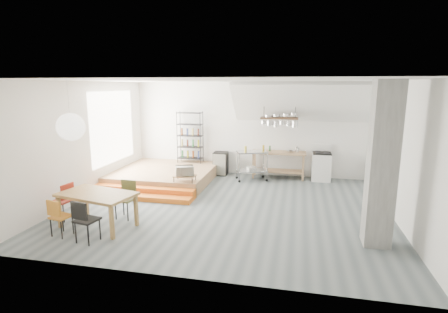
% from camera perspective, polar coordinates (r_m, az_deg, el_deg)
% --- Properties ---
extents(floor, '(8.00, 8.00, 0.00)m').
position_cam_1_polar(floor, '(9.15, 0.58, -8.17)').
color(floor, '#535C60').
rests_on(floor, ground).
extents(wall_back, '(8.00, 0.04, 3.20)m').
position_cam_1_polar(wall_back, '(12.15, 3.91, 4.50)').
color(wall_back, silver).
rests_on(wall_back, ground).
extents(wall_left, '(0.04, 7.00, 3.20)m').
position_cam_1_polar(wall_left, '(10.30, -21.78, 2.42)').
color(wall_left, silver).
rests_on(wall_left, ground).
extents(wall_right, '(0.04, 7.00, 3.20)m').
position_cam_1_polar(wall_right, '(8.87, 26.83, 0.64)').
color(wall_right, silver).
rests_on(wall_right, ground).
extents(ceiling, '(8.00, 7.00, 0.02)m').
position_cam_1_polar(ceiling, '(8.61, 0.62, 12.30)').
color(ceiling, white).
rests_on(ceiling, wall_back).
extents(slope_ceiling, '(4.40, 1.44, 1.32)m').
position_cam_1_polar(slope_ceiling, '(11.35, 12.66, 8.57)').
color(slope_ceiling, white).
rests_on(slope_ceiling, wall_back).
extents(window_pane, '(0.02, 2.50, 2.20)m').
position_cam_1_polar(window_pane, '(11.53, -17.65, 4.60)').
color(window_pane, white).
rests_on(window_pane, wall_left).
extents(platform, '(3.00, 3.00, 0.40)m').
position_cam_1_polar(platform, '(11.62, -9.59, -2.99)').
color(platform, '#9E754F').
rests_on(platform, ground).
extents(step_lower, '(3.00, 0.35, 0.13)m').
position_cam_1_polar(step_lower, '(9.95, -13.71, -6.46)').
color(step_lower, orange).
rests_on(step_lower, ground).
extents(step_upper, '(3.00, 0.35, 0.27)m').
position_cam_1_polar(step_upper, '(10.23, -12.88, -5.53)').
color(step_upper, orange).
rests_on(step_upper, ground).
extents(concrete_column, '(0.50, 0.50, 3.20)m').
position_cam_1_polar(concrete_column, '(7.27, 24.40, -1.31)').
color(concrete_column, slate).
rests_on(concrete_column, ground).
extents(kitchen_counter, '(1.80, 0.60, 0.91)m').
position_cam_1_polar(kitchen_counter, '(11.86, 8.86, -0.56)').
color(kitchen_counter, '#9E754F').
rests_on(kitchen_counter, ground).
extents(stove, '(0.60, 0.60, 1.18)m').
position_cam_1_polar(stove, '(11.91, 15.58, -1.52)').
color(stove, white).
rests_on(stove, ground).
extents(pot_rack, '(1.20, 0.50, 1.43)m').
position_cam_1_polar(pot_rack, '(11.43, 9.15, 5.83)').
color(pot_rack, '#442C1B').
rests_on(pot_rack, ceiling).
extents(wire_shelving, '(0.88, 0.38, 1.80)m').
position_cam_1_polar(wire_shelving, '(12.35, -5.55, 3.30)').
color(wire_shelving, black).
rests_on(wire_shelving, platform).
extents(microwave_shelf, '(0.60, 0.40, 0.16)m').
position_cam_1_polar(microwave_shelf, '(10.03, -6.42, -3.19)').
color(microwave_shelf, '#9E754F').
rests_on(microwave_shelf, platform).
extents(paper_lantern, '(0.60, 0.60, 0.60)m').
position_cam_1_polar(paper_lantern, '(8.31, -23.75, 4.44)').
color(paper_lantern, white).
rests_on(paper_lantern, ceiling).
extents(dining_table, '(1.79, 1.24, 0.78)m').
position_cam_1_polar(dining_table, '(8.18, -20.04, -6.19)').
color(dining_table, olive).
rests_on(dining_table, ground).
extents(chair_mustard, '(0.44, 0.44, 0.80)m').
position_cam_1_polar(chair_mustard, '(8.03, -25.44, -8.56)').
color(chair_mustard, '#BF7420').
rests_on(chair_mustard, ground).
extents(chair_black, '(0.47, 0.47, 0.89)m').
position_cam_1_polar(chair_black, '(7.50, -21.89, -9.26)').
color(chair_black, black).
rests_on(chair_black, ground).
extents(chair_olive, '(0.44, 0.44, 0.88)m').
position_cam_1_polar(chair_olive, '(8.62, -15.62, -6.16)').
color(chair_olive, brown).
rests_on(chair_olive, ground).
extents(chair_red, '(0.45, 0.45, 0.88)m').
position_cam_1_polar(chair_red, '(8.94, -24.59, -6.20)').
color(chair_red, '#A22717').
rests_on(chair_red, ground).
extents(rolling_cart, '(1.11, 0.85, 0.98)m').
position_cam_1_polar(rolling_cart, '(11.50, 4.55, -0.81)').
color(rolling_cart, silver).
rests_on(rolling_cart, ground).
extents(mini_fridge, '(0.47, 0.47, 0.81)m').
position_cam_1_polar(mini_fridge, '(12.23, -0.55, -1.13)').
color(mini_fridge, black).
rests_on(mini_fridge, ground).
extents(microwave, '(0.59, 0.51, 0.28)m').
position_cam_1_polar(microwave, '(9.99, -6.44, -2.33)').
color(microwave, beige).
rests_on(microwave, microwave_shelf).
extents(bowl, '(0.25, 0.25, 0.06)m').
position_cam_1_polar(bowl, '(11.74, 10.73, 0.80)').
color(bowl, silver).
rests_on(bowl, kitchen_counter).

